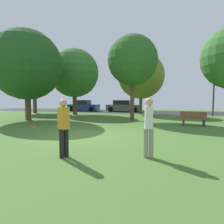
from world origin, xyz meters
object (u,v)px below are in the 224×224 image
oak_tree_right (27,65)px  parked_car_grey (124,106)px  frisbee_disc (34,127)px  maple_tree_far (132,60)px  parked_car_blue (83,106)px  oak_tree_center (34,76)px  street_lamp_post (214,93)px  person_catcher (64,125)px  maple_tree_near (74,73)px  birch_tree_lone (141,76)px  person_bystander (149,125)px  park_bench (193,119)px

oak_tree_right → parked_car_grey: size_ratio=1.61×
frisbee_disc → parked_car_grey: parked_car_grey is taller
maple_tree_far → frisbee_disc: bearing=-135.5°
parked_car_blue → frisbee_disc: bearing=-77.5°
oak_tree_center → street_lamp_post: 19.58m
frisbee_disc → oak_tree_center: bearing=127.7°
street_lamp_post → person_catcher: bearing=-115.6°
parked_car_blue → maple_tree_near: bearing=-74.6°
birch_tree_lone → frisbee_disc: 12.98m
person_catcher → birch_tree_lone: bearing=-63.9°
frisbee_disc → person_bystander: bearing=-29.4°
birch_tree_lone → person_catcher: (-0.28, -15.93, -3.24)m
oak_tree_right → parked_car_blue: bearing=91.4°
person_catcher → maple_tree_far: bearing=-65.0°
maple_tree_near → parked_car_grey: size_ratio=1.57×
frisbee_disc → street_lamp_post: bearing=41.1°
oak_tree_center → person_catcher: (12.03, -14.07, -3.41)m
birch_tree_lone → frisbee_disc: (-5.10, -11.17, -4.20)m
maple_tree_near → person_catcher: 15.21m
maple_tree_near → frisbee_disc: bearing=-79.4°
person_bystander → person_catcher: bearing=96.2°
maple_tree_far → parked_car_blue: bearing=132.5°
maple_tree_far → person_catcher: (-0.36, -9.85, -3.74)m
person_catcher → parked_car_blue: 20.57m
oak_tree_center → park_bench: size_ratio=4.02×
oak_tree_center → person_bystander: oak_tree_center is taller
park_bench → maple_tree_near: bearing=-25.8°
oak_tree_right → parked_car_blue: 11.82m
maple_tree_far → oak_tree_right: 8.35m
maple_tree_far → street_lamp_post: (7.03, 5.56, -2.46)m
person_catcher → person_bystander: bearing=-137.4°
birch_tree_lone → park_bench: size_ratio=4.22×
parked_car_blue → parked_car_grey: same height
person_catcher → person_bystander: person_bystander is taller
birch_tree_lone → park_bench: 9.80m
maple_tree_near → street_lamp_post: size_ratio=1.55×
birch_tree_lone → oak_tree_center: 12.44m
maple_tree_far → street_lamp_post: size_ratio=1.48×
parked_car_blue → oak_tree_center: bearing=-129.6°
frisbee_disc → parked_car_blue: bearing=102.5°
park_bench → street_lamp_post: (2.75, 7.40, 1.79)m
oak_tree_right → birch_tree_lone: 11.45m
parked_car_grey → person_bystander: bearing=-75.5°
park_bench → frisbee_disc: bearing=18.9°
parked_car_grey → parked_car_blue: bearing=-176.6°
maple_tree_far → maple_tree_near: (-6.80, 3.50, -0.30)m
birch_tree_lone → street_lamp_post: birch_tree_lone is taller
birch_tree_lone → person_bystander: bearing=-82.0°
birch_tree_lone → maple_tree_near: bearing=-158.9°
birch_tree_lone → street_lamp_post: 7.40m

